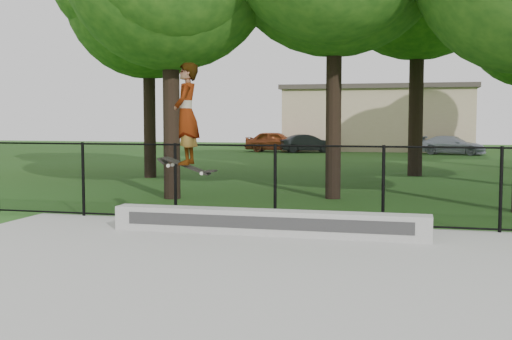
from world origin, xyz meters
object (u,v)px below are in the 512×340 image
object	(u,v)px
car_a	(276,142)
skater_airborne	(186,116)
car_b	(308,144)
grind_ledge	(267,222)
car_c	(452,145)

from	to	relation	value
car_a	skater_airborne	size ratio (longest dim) A/B	1.97
car_b	grind_ledge	bearing A→B (deg)	166.42
car_b	car_c	distance (m)	8.59
car_a	car_c	world-z (taller)	car_a
car_c	car_a	bearing A→B (deg)	102.49
skater_airborne	grind_ledge	bearing A→B (deg)	8.82
grind_ledge	car_a	xyz separation A→B (m)	(-6.27, 29.20, 0.39)
car_a	skater_airborne	xyz separation A→B (m)	(4.91, -29.41, 1.42)
grind_ledge	car_b	bearing A→B (deg)	98.20
car_a	car_b	bearing A→B (deg)	-99.35
skater_airborne	car_c	bearing A→B (deg)	78.65
car_a	car_c	distance (m)	10.71
grind_ledge	car_b	world-z (taller)	car_b
skater_airborne	car_a	bearing A→B (deg)	99.48
car_b	car_c	size ratio (longest dim) A/B	0.89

